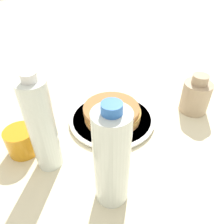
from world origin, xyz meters
TOP-DOWN VIEW (x-y plane):
  - ground_plane at (0.00, 0.00)m, footprint 4.00×4.00m
  - plate at (-0.01, 0.03)m, footprint 0.26×0.26m
  - pancake_stack at (-0.02, 0.03)m, footprint 0.17×0.17m
  - juice_glass at (0.24, -0.01)m, footprint 0.08×0.08m
  - cream_jug at (-0.25, 0.14)m, footprint 0.09×0.09m
  - water_bottle_near at (0.14, 0.22)m, footprint 0.07×0.07m
  - water_bottle_mid at (0.20, 0.06)m, footprint 0.06×0.06m

SIDE VIEW (x-z plane):
  - ground_plane at x=0.00m, z-range 0.00..0.00m
  - plate at x=-0.01m, z-range 0.00..0.01m
  - pancake_stack at x=-0.02m, z-range 0.01..0.05m
  - juice_glass at x=0.24m, z-range 0.00..0.07m
  - cream_jug at x=-0.25m, z-range -0.01..0.12m
  - water_bottle_near at x=0.14m, z-range -0.01..0.23m
  - water_bottle_mid at x=0.20m, z-range -0.01..0.24m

